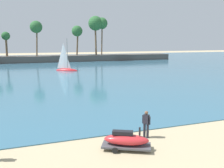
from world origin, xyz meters
name	(u,v)px	position (x,y,z in m)	size (l,w,h in m)	color
sea	(40,65)	(0.00, 59.14, 0.03)	(220.00, 98.64, 0.06)	#386B84
palm_headland	(23,47)	(-3.79, 68.37, 4.20)	(81.69, 6.00, 13.25)	#514C47
watercraft_on_trailer	(126,140)	(1.51, 7.67, 0.52)	(2.77, 2.07, 1.28)	#4C4C51
person_rigging_by_gear	(146,123)	(3.29, 8.80, 0.89)	(0.35, 0.48, 1.67)	#23232D
sailboat_near_shore	(66,68)	(4.19, 44.76, 0.67)	(4.62, 3.90, 6.80)	red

